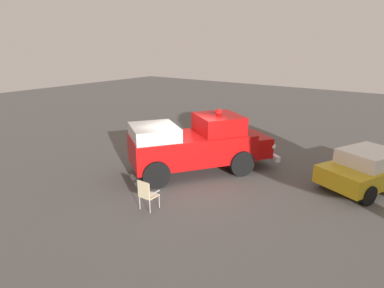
{
  "coord_description": "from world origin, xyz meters",
  "views": [
    {
      "loc": [
        -9.42,
        -7.29,
        5.09
      ],
      "look_at": [
        0.6,
        0.04,
        1.21
      ],
      "focal_mm": 30.07,
      "sensor_mm": 36.0,
      "label": 1
    }
  ],
  "objects_px": {
    "vintage_fire_truck": "(197,144)",
    "classic_hot_rod": "(373,167)",
    "lawn_chair_by_car": "(146,193)",
    "traffic_cone": "(224,148)"
  },
  "relations": [
    {
      "from": "classic_hot_rod",
      "to": "vintage_fire_truck",
      "type": "bearing_deg",
      "value": 113.44
    },
    {
      "from": "lawn_chair_by_car",
      "to": "classic_hot_rod",
      "type": "bearing_deg",
      "value": -41.17
    },
    {
      "from": "vintage_fire_truck",
      "to": "lawn_chair_by_car",
      "type": "relative_size",
      "value": 6.01
    },
    {
      "from": "lawn_chair_by_car",
      "to": "vintage_fire_truck",
      "type": "bearing_deg",
      "value": 9.36
    },
    {
      "from": "vintage_fire_truck",
      "to": "classic_hot_rod",
      "type": "height_order",
      "value": "vintage_fire_truck"
    },
    {
      "from": "vintage_fire_truck",
      "to": "lawn_chair_by_car",
      "type": "height_order",
      "value": "vintage_fire_truck"
    },
    {
      "from": "vintage_fire_truck",
      "to": "traffic_cone",
      "type": "bearing_deg",
      "value": 5.64
    },
    {
      "from": "lawn_chair_by_car",
      "to": "traffic_cone",
      "type": "distance_m",
      "value": 6.24
    },
    {
      "from": "vintage_fire_truck",
      "to": "lawn_chair_by_car",
      "type": "distance_m",
      "value": 3.73
    },
    {
      "from": "traffic_cone",
      "to": "vintage_fire_truck",
      "type": "bearing_deg",
      "value": -174.36
    }
  ]
}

